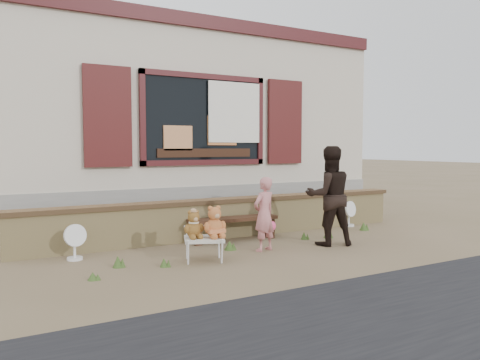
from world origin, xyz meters
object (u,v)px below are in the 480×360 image
folding_chair (204,240)px  child (264,214)px  adult (329,196)px  teddy_bear_right (214,221)px  bench (233,224)px  teddy_bear_left (193,224)px

folding_chair → child: child is taller
folding_chair → adult: 2.21m
teddy_bear_right → child: child is taller
folding_chair → teddy_bear_right: (0.13, -0.05, 0.25)m
teddy_bear_right → adult: size_ratio=0.28×
folding_chair → adult: bearing=20.8°
bench → child: size_ratio=1.39×
teddy_bear_left → child: bearing=25.1°
bench → child: 0.93m
child → bench: bearing=-104.1°
folding_chair → adult: size_ratio=0.42×
bench → adult: (1.16, -1.02, 0.49)m
bench → teddy_bear_right: teddy_bear_right is taller
teddy_bear_right → child: 0.93m
bench → child: bearing=-85.1°
bench → teddy_bear_left: 1.52m
teddy_bear_left → adult: 2.30m
teddy_bear_right → child: (0.91, 0.19, 0.01)m
bench → folding_chair: size_ratio=2.34×
folding_chair → teddy_bear_right: teddy_bear_right is taller
teddy_bear_right → adult: 2.04m
folding_chair → teddy_bear_left: teddy_bear_left is taller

